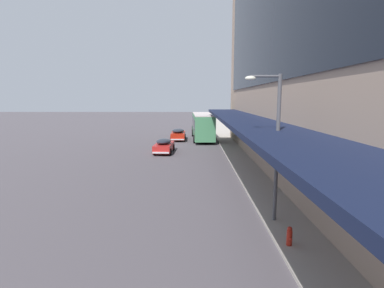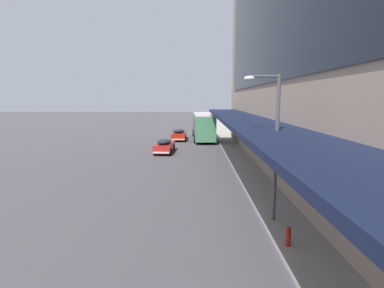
# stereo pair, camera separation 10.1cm
# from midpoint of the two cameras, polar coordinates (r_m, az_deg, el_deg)

# --- Properties ---
(transit_bus_kerbside_front) EXTENTS (2.90, 10.29, 3.39)m
(transit_bus_kerbside_front) POSITION_cam_midpoint_polar(r_m,az_deg,el_deg) (39.21, 2.24, 3.67)
(transit_bus_kerbside_front) COLOR #47895C
(transit_bus_kerbside_front) RESTS_ON ground
(sedan_second_mid) EXTENTS (1.90, 4.60, 1.51)m
(sedan_second_mid) POSITION_cam_midpoint_polar(r_m,az_deg,el_deg) (38.88, -2.46, 1.86)
(sedan_second_mid) COLOR #AF2010
(sedan_second_mid) RESTS_ON ground
(sedan_lead_near) EXTENTS (1.91, 4.41, 1.43)m
(sedan_lead_near) POSITION_cam_midpoint_polar(r_m,az_deg,el_deg) (29.86, -5.20, -0.30)
(sedan_lead_near) COLOR red
(sedan_lead_near) RESTS_ON ground
(sedan_lead_mid) EXTENTS (1.93, 4.84, 1.58)m
(sedan_lead_mid) POSITION_cam_midpoint_polar(r_m,az_deg,el_deg) (51.66, 1.25, 3.58)
(sedan_lead_mid) COLOR beige
(sedan_lead_mid) RESTS_ON ground
(street_lamp) EXTENTS (1.50, 0.28, 6.18)m
(street_lamp) POSITION_cam_midpoint_polar(r_m,az_deg,el_deg) (12.85, 15.25, 1.43)
(street_lamp) COLOR #4C4C51
(street_lamp) RESTS_ON sidewalk_kerb
(fire_hydrant) EXTENTS (0.20, 0.40, 0.70)m
(fire_hydrant) POSITION_cam_midpoint_polar(r_m,az_deg,el_deg) (11.66, 18.07, -16.36)
(fire_hydrant) COLOR red
(fire_hydrant) RESTS_ON sidewalk_kerb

